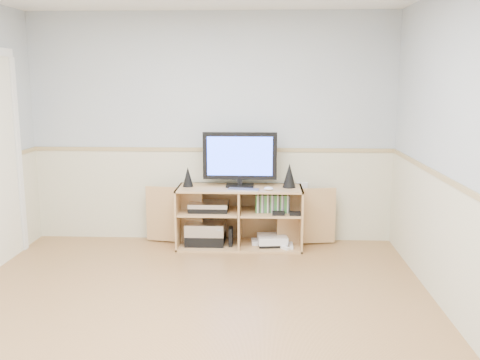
% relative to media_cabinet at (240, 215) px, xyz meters
% --- Properties ---
extents(room, '(4.04, 4.54, 2.54)m').
position_rel_media_cabinet_xyz_m(room, '(-0.38, -1.91, 0.88)').
color(room, '#B1854E').
rests_on(room, ground).
extents(media_cabinet, '(2.08, 0.50, 0.65)m').
position_rel_media_cabinet_xyz_m(media_cabinet, '(0.00, 0.00, 0.00)').
color(media_cabinet, tan).
rests_on(media_cabinet, floor).
extents(monitor, '(0.79, 0.18, 0.58)m').
position_rel_media_cabinet_xyz_m(monitor, '(0.00, -0.01, 0.63)').
color(monitor, black).
rests_on(monitor, media_cabinet).
extents(speaker_left, '(0.11, 0.11, 0.21)m').
position_rel_media_cabinet_xyz_m(speaker_left, '(-0.56, -0.04, 0.42)').
color(speaker_left, black).
rests_on(speaker_left, media_cabinet).
extents(speaker_right, '(0.14, 0.14, 0.26)m').
position_rel_media_cabinet_xyz_m(speaker_right, '(0.53, -0.04, 0.45)').
color(speaker_right, black).
rests_on(speaker_right, media_cabinet).
extents(keyboard, '(0.34, 0.18, 0.01)m').
position_rel_media_cabinet_xyz_m(keyboard, '(0.05, -0.20, 0.32)').
color(keyboard, silver).
rests_on(keyboard, media_cabinet).
extents(mouse, '(0.11, 0.08, 0.04)m').
position_rel_media_cabinet_xyz_m(mouse, '(0.31, -0.20, 0.34)').
color(mouse, white).
rests_on(mouse, media_cabinet).
extents(av_components, '(0.51, 0.31, 0.47)m').
position_rel_media_cabinet_xyz_m(av_components, '(-0.36, -0.06, -0.11)').
color(av_components, black).
rests_on(av_components, media_cabinet).
extents(game_consoles, '(0.46, 0.30, 0.11)m').
position_rel_media_cabinet_xyz_m(game_consoles, '(0.34, -0.07, -0.26)').
color(game_consoles, white).
rests_on(game_consoles, media_cabinet).
extents(game_cases, '(0.36, 0.14, 0.19)m').
position_rel_media_cabinet_xyz_m(game_cases, '(0.35, -0.08, 0.15)').
color(game_cases, '#3F8C3F').
rests_on(game_cases, media_cabinet).
extents(wall_outlet, '(0.12, 0.03, 0.12)m').
position_rel_media_cabinet_xyz_m(wall_outlet, '(0.68, 0.20, 0.27)').
color(wall_outlet, white).
rests_on(wall_outlet, wall_back).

